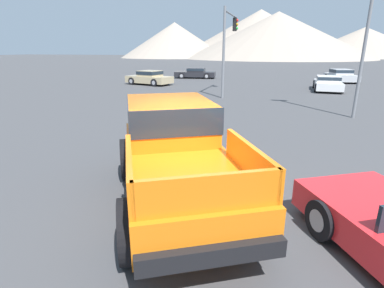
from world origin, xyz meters
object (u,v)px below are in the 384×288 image
at_px(parked_car_tan, 149,78).
at_px(parked_car_silver, 341,75).
at_px(orange_pickup_truck, 174,145).
at_px(parked_car_dark, 195,73).
at_px(street_lamp_post, 372,1).
at_px(traffic_light_main, 229,36).
at_px(parked_car_white, 328,83).

bearing_deg(parked_car_tan, parked_car_silver, -50.27).
relative_size(orange_pickup_truck, parked_car_dark, 1.19).
bearing_deg(parked_car_silver, orange_pickup_truck, 62.42).
height_order(parked_car_dark, street_lamp_post, street_lamp_post).
bearing_deg(traffic_light_main, parked_car_silver, -37.65).
height_order(parked_car_silver, parked_car_tan, parked_car_tan).
bearing_deg(orange_pickup_truck, parked_car_silver, 45.99).
bearing_deg(traffic_light_main, orange_pickup_truck, -173.83).
bearing_deg(parked_car_white, parked_car_tan, 3.54).
xyz_separation_m(orange_pickup_truck, street_lamp_post, (5.24, 9.61, 3.77)).
distance_m(orange_pickup_truck, street_lamp_post, 11.58).
xyz_separation_m(orange_pickup_truck, traffic_light_main, (-1.67, 15.46, 2.76)).
height_order(parked_car_silver, traffic_light_main, traffic_light_main).
bearing_deg(parked_car_white, orange_pickup_truck, 77.23).
height_order(parked_car_dark, parked_car_tan, parked_car_tan).
distance_m(parked_car_silver, parked_car_dark, 14.61).
bearing_deg(traffic_light_main, parked_car_tan, 62.89).
bearing_deg(parked_car_tan, parked_car_dark, -1.29).
relative_size(parked_car_silver, parked_car_white, 1.06).
bearing_deg(parked_car_tan, street_lamp_post, -108.74).
height_order(parked_car_dark, parked_car_white, parked_car_white).
bearing_deg(parked_car_silver, parked_car_dark, -11.04).
bearing_deg(parked_car_dark, parked_car_silver, -96.73).
distance_m(orange_pickup_truck, traffic_light_main, 15.79).
xyz_separation_m(parked_car_tan, traffic_light_main, (7.75, -3.97, 3.26)).
bearing_deg(parked_car_dark, orange_pickup_truck, -172.95).
height_order(parked_car_tan, traffic_light_main, traffic_light_main).
relative_size(orange_pickup_truck, parked_car_white, 1.22).
height_order(orange_pickup_truck, traffic_light_main, traffic_light_main).
bearing_deg(parked_car_tan, traffic_light_main, -102.06).
distance_m(parked_car_dark, street_lamp_post, 21.67).
distance_m(parked_car_white, street_lamp_post, 11.03).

